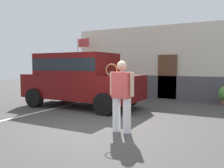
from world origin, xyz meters
TOP-DOWN VIEW (x-y plane):
  - ground_plane at (0.00, 0.00)m, footprint 40.00×40.00m
  - parking_stripe_0 at (-2.87, 1.50)m, footprint 0.12×4.40m
  - house_frontage at (0.00, 6.47)m, footprint 9.74×0.40m
  - parked_suv at (-2.27, 2.53)m, footprint 4.62×2.20m
  - tennis_player_man at (0.69, 0.09)m, footprint 0.77×0.28m
  - flag_pole at (-4.54, 5.79)m, footprint 0.80×0.11m

SIDE VIEW (x-z plane):
  - ground_plane at x=0.00m, z-range 0.00..0.00m
  - parking_stripe_0 at x=-2.87m, z-range 0.00..0.01m
  - tennis_player_man at x=0.69m, z-range 0.04..1.75m
  - parked_suv at x=-2.27m, z-range 0.12..2.17m
  - house_frontage at x=0.00m, z-range -0.10..3.42m
  - flag_pole at x=-4.54m, z-range 0.59..3.69m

